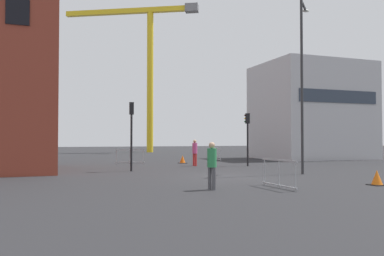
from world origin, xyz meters
TOP-DOWN VIEW (x-y plane):
  - ground at (0.00, 0.00)m, footprint 160.00×160.00m
  - office_block at (15.16, 13.79)m, footprint 9.63×7.87m
  - construction_crane at (4.31, 36.68)m, footprint 17.65×10.02m
  - streetlamp_tall at (4.47, 0.04)m, footprint 1.52×1.50m
  - traffic_light_island at (-3.86, 4.73)m, footprint 0.27×0.38m
  - traffic_light_far at (4.49, 6.39)m, footprint 0.39×0.32m
  - pedestrian_walking at (-2.65, -4.44)m, footprint 0.34×0.34m
  - pedestrian_waiting at (1.11, 7.71)m, footprint 0.34×0.34m
  - safety_barrier_right_run at (5.41, 13.90)m, footprint 0.33×2.35m
  - safety_barrier_left_run at (-2.62, 11.77)m, footprint 2.23×0.21m
  - safety_barrier_front at (-0.08, -4.83)m, footprint 0.14×2.24m
  - traffic_cone_by_barrier at (1.28, 10.92)m, footprint 0.60×0.60m
  - traffic_cone_orange at (4.14, -5.32)m, footprint 0.60×0.60m

SIDE VIEW (x-z plane):
  - ground at x=0.00m, z-range 0.00..0.00m
  - traffic_cone_orange at x=4.14m, z-range -0.02..0.58m
  - traffic_cone_by_barrier at x=1.28m, z-range -0.02..0.59m
  - safety_barrier_left_run at x=-2.62m, z-range 0.02..1.10m
  - safety_barrier_front at x=-0.08m, z-range 0.02..1.10m
  - safety_barrier_right_run at x=5.41m, z-range 0.02..1.10m
  - pedestrian_walking at x=-2.65m, z-range 0.14..1.88m
  - pedestrian_waiting at x=1.11m, z-range 0.15..1.97m
  - traffic_light_far at x=4.49m, z-range 0.64..4.26m
  - traffic_light_island at x=-3.86m, z-range 0.68..4.65m
  - office_block at x=15.16m, z-range 0.00..8.97m
  - streetlamp_tall at x=4.47m, z-range 0.73..10.10m
  - construction_crane at x=4.31m, z-range 3.84..24.62m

